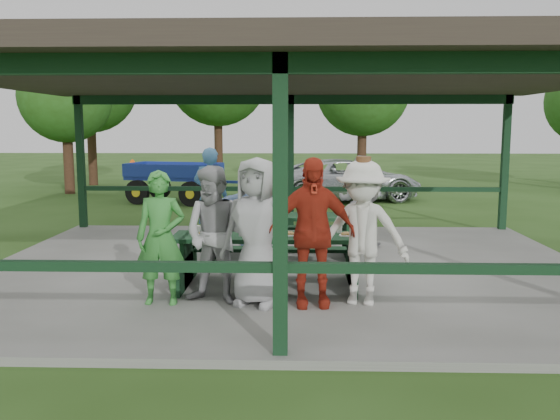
{
  "coord_description": "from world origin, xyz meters",
  "views": [
    {
      "loc": [
        0.18,
        -9.6,
        2.4
      ],
      "look_at": [
        -0.11,
        -0.3,
        1.09
      ],
      "focal_mm": 38.0,
      "sensor_mm": 36.0,
      "label": 1
    }
  ],
  "objects_px": {
    "contestant_red": "(311,232)",
    "spectator_blue": "(210,194)",
    "contestant_grey_mid": "(257,232)",
    "pickup_truck": "(346,180)",
    "farm_trailer": "(175,181)",
    "contestant_grey_left": "(216,235)",
    "picnic_table_near": "(269,253)",
    "spectator_lblue": "(256,205)",
    "spectator_grey": "(360,201)",
    "picnic_table_far": "(281,230)",
    "contestant_green": "(161,238)",
    "contestant_white_fedora": "(362,233)"
  },
  "relations": [
    {
      "from": "contestant_grey_mid",
      "to": "contestant_white_fedora",
      "type": "height_order",
      "value": "contestant_white_fedora"
    },
    {
      "from": "contestant_green",
      "to": "picnic_table_near",
      "type": "bearing_deg",
      "value": 32.6
    },
    {
      "from": "picnic_table_near",
      "to": "pickup_truck",
      "type": "bearing_deg",
      "value": 79.7
    },
    {
      "from": "picnic_table_near",
      "to": "spectator_lblue",
      "type": "bearing_deg",
      "value": 97.7
    },
    {
      "from": "farm_trailer",
      "to": "picnic_table_far",
      "type": "bearing_deg",
      "value": -52.73
    },
    {
      "from": "contestant_grey_mid",
      "to": "contestant_green",
      "type": "bearing_deg",
      "value": -161.53
    },
    {
      "from": "spectator_grey",
      "to": "pickup_truck",
      "type": "height_order",
      "value": "spectator_grey"
    },
    {
      "from": "contestant_grey_left",
      "to": "pickup_truck",
      "type": "distance_m",
      "value": 12.08
    },
    {
      "from": "contestant_grey_mid",
      "to": "farm_trailer",
      "type": "bearing_deg",
      "value": 125.92
    },
    {
      "from": "contestant_white_fedora",
      "to": "farm_trailer",
      "type": "xyz_separation_m",
      "value": [
        -4.78,
        11.13,
        -0.37
      ]
    },
    {
      "from": "picnic_table_far",
      "to": "contestant_green",
      "type": "height_order",
      "value": "contestant_green"
    },
    {
      "from": "picnic_table_far",
      "to": "contestant_white_fedora",
      "type": "bearing_deg",
      "value": -68.19
    },
    {
      "from": "contestant_red",
      "to": "contestant_grey_mid",
      "type": "bearing_deg",
      "value": 174.37
    },
    {
      "from": "picnic_table_near",
      "to": "picnic_table_far",
      "type": "relative_size",
      "value": 1.02
    },
    {
      "from": "spectator_lblue",
      "to": "picnic_table_far",
      "type": "bearing_deg",
      "value": 113.04
    },
    {
      "from": "spectator_lblue",
      "to": "contestant_red",
      "type": "bearing_deg",
      "value": 98.12
    },
    {
      "from": "spectator_lblue",
      "to": "farm_trailer",
      "type": "distance_m",
      "value": 8.02
    },
    {
      "from": "contestant_grey_left",
      "to": "spectator_grey",
      "type": "height_order",
      "value": "contestant_grey_left"
    },
    {
      "from": "contestant_white_fedora",
      "to": "spectator_blue",
      "type": "distance_m",
      "value": 4.99
    },
    {
      "from": "picnic_table_near",
      "to": "contestant_white_fedora",
      "type": "distance_m",
      "value": 1.58
    },
    {
      "from": "contestant_grey_mid",
      "to": "spectator_blue",
      "type": "xyz_separation_m",
      "value": [
        -1.24,
        4.34,
        -0.01
      ]
    },
    {
      "from": "spectator_lblue",
      "to": "spectator_blue",
      "type": "bearing_deg",
      "value": -34.18
    },
    {
      "from": "contestant_red",
      "to": "spectator_grey",
      "type": "relative_size",
      "value": 1.09
    },
    {
      "from": "contestant_white_fedora",
      "to": "farm_trailer",
      "type": "bearing_deg",
      "value": 126.83
    },
    {
      "from": "spectator_lblue",
      "to": "pickup_truck",
      "type": "bearing_deg",
      "value": -112.8
    },
    {
      "from": "spectator_blue",
      "to": "pickup_truck",
      "type": "relative_size",
      "value": 0.39
    },
    {
      "from": "contestant_green",
      "to": "contestant_white_fedora",
      "type": "xyz_separation_m",
      "value": [
        2.61,
        0.07,
        0.07
      ]
    },
    {
      "from": "picnic_table_near",
      "to": "picnic_table_far",
      "type": "xyz_separation_m",
      "value": [
        0.12,
        2.0,
        -0.0
      ]
    },
    {
      "from": "picnic_table_far",
      "to": "spectator_blue",
      "type": "distance_m",
      "value": 2.1
    },
    {
      "from": "picnic_table_near",
      "to": "contestant_grey_left",
      "type": "height_order",
      "value": "contestant_grey_left"
    },
    {
      "from": "picnic_table_far",
      "to": "pickup_truck",
      "type": "height_order",
      "value": "pickup_truck"
    },
    {
      "from": "contestant_grey_left",
      "to": "contestant_grey_mid",
      "type": "height_order",
      "value": "contestant_grey_mid"
    },
    {
      "from": "spectator_grey",
      "to": "pickup_truck",
      "type": "relative_size",
      "value": 0.36
    },
    {
      "from": "picnic_table_near",
      "to": "spectator_lblue",
      "type": "distance_m",
      "value": 2.96
    },
    {
      "from": "spectator_grey",
      "to": "spectator_lblue",
      "type": "bearing_deg",
      "value": 18.91
    },
    {
      "from": "spectator_blue",
      "to": "spectator_grey",
      "type": "relative_size",
      "value": 1.08
    },
    {
      "from": "spectator_blue",
      "to": "picnic_table_near",
      "type": "bearing_deg",
      "value": 119.41
    },
    {
      "from": "picnic_table_near",
      "to": "contestant_red",
      "type": "xyz_separation_m",
      "value": [
        0.59,
        -0.93,
        0.48
      ]
    },
    {
      "from": "contestant_white_fedora",
      "to": "contestant_grey_mid",
      "type": "bearing_deg",
      "value": -162.98
    },
    {
      "from": "pickup_truck",
      "to": "farm_trailer",
      "type": "height_order",
      "value": "pickup_truck"
    },
    {
      "from": "pickup_truck",
      "to": "picnic_table_far",
      "type": "bearing_deg",
      "value": 154.27
    },
    {
      "from": "contestant_red",
      "to": "spectator_blue",
      "type": "xyz_separation_m",
      "value": [
        -1.94,
        4.35,
        -0.01
      ]
    },
    {
      "from": "contestant_grey_mid",
      "to": "contestant_red",
      "type": "bearing_deg",
      "value": 17.97
    },
    {
      "from": "contestant_grey_mid",
      "to": "spectator_lblue",
      "type": "bearing_deg",
      "value": 113.21
    },
    {
      "from": "contestant_red",
      "to": "spectator_grey",
      "type": "height_order",
      "value": "contestant_red"
    },
    {
      "from": "picnic_table_far",
      "to": "contestant_green",
      "type": "distance_m",
      "value": 3.28
    },
    {
      "from": "contestant_grey_mid",
      "to": "farm_trailer",
      "type": "xyz_separation_m",
      "value": [
        -3.41,
        11.22,
        -0.39
      ]
    },
    {
      "from": "picnic_table_near",
      "to": "farm_trailer",
      "type": "height_order",
      "value": "farm_trailer"
    },
    {
      "from": "contestant_white_fedora",
      "to": "farm_trailer",
      "type": "height_order",
      "value": "contestant_white_fedora"
    },
    {
      "from": "farm_trailer",
      "to": "spectator_lblue",
      "type": "bearing_deg",
      "value": -53.46
    }
  ]
}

